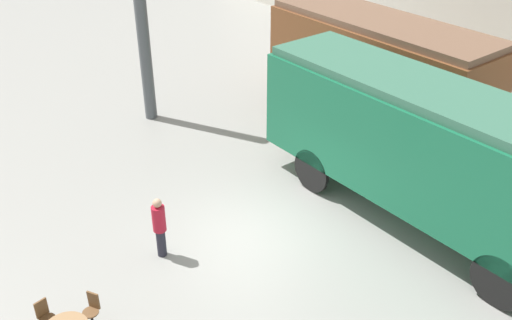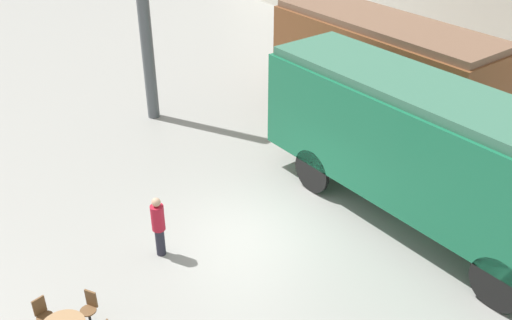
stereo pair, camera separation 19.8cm
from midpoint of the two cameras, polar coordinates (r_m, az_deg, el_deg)
ground_plane at (r=15.60m, az=-0.66°, el=-7.47°), size 80.00×80.00×0.00m
passenger_coach_wooden at (r=21.24m, az=12.69°, el=9.60°), size 8.73×2.88×3.82m
streamlined_locomotive at (r=15.04m, az=19.78°, el=-0.05°), size 12.25×2.58×4.01m
cafe_chair_2 at (r=13.35m, az=-15.86°, el=-13.86°), size 0.39×0.40×0.87m
cafe_chair_3 at (r=13.51m, az=-20.16°, el=-14.15°), size 0.38×0.36×0.87m
visitor_person at (r=14.59m, az=-9.34°, el=-6.37°), size 0.34×0.34×1.73m
support_pillar at (r=20.75m, az=-10.89°, el=14.29°), size 0.44×0.44×8.00m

